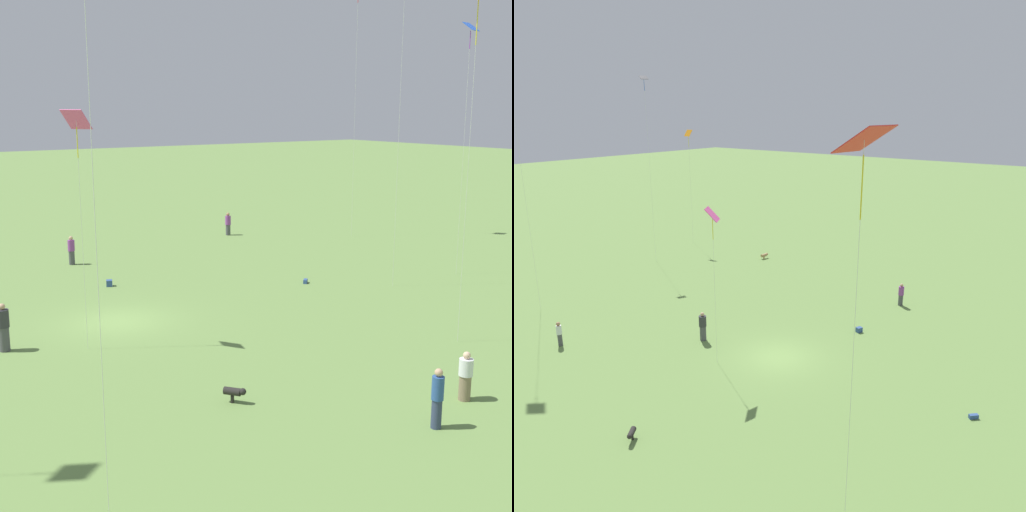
# 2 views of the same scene
# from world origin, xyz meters

# --- Properties ---
(ground_plane) EXTENTS (240.00, 240.00, 0.00)m
(ground_plane) POSITION_xyz_m (0.00, 0.00, 0.00)
(ground_plane) COLOR #6B8E47
(person_0) EXTENTS (0.41, 0.41, 1.64)m
(person_0) POSITION_xyz_m (-15.11, -15.16, 0.81)
(person_0) COLOR #4C4C51
(person_0) RESTS_ON ground_plane
(person_1) EXTENTS (0.46, 0.46, 1.83)m
(person_1) POSITION_xyz_m (-3.43, 14.95, 0.92)
(person_1) COLOR #333D5B
(person_1) RESTS_ON ground_plane
(person_4) EXTENTS (0.58, 0.58, 1.62)m
(person_4) POSITION_xyz_m (-5.73, 14.07, 0.79)
(person_4) COLOR #847056
(person_4) RESTS_ON ground_plane
(person_5) EXTENTS (0.48, 0.48, 1.88)m
(person_5) POSITION_xyz_m (5.13, 1.09, 0.93)
(person_5) COLOR #4C4C51
(person_5) RESTS_ON ground_plane
(person_6) EXTENTS (0.50, 0.50, 1.70)m
(person_6) POSITION_xyz_m (-2.32, -12.10, 0.84)
(person_6) COLOR #4C4C51
(person_6) RESTS_ON ground_plane
(kite_5) EXTENTS (0.87, 0.70, 17.63)m
(kite_5) POSITION_xyz_m (-22.29, -9.91, 16.04)
(kite_5) COLOR black
(kite_5) RESTS_ON ground_plane
(kite_6) EXTENTS (0.88, 0.78, 13.45)m
(kite_6) POSITION_xyz_m (-19.19, 2.29, 12.44)
(kite_6) COLOR blue
(kite_6) RESTS_ON ground_plane
(kite_7) EXTENTS (1.06, 1.15, 9.08)m
(kite_7) POSITION_xyz_m (2.42, 2.67, 8.45)
(kite_7) COLOR #E54C99
(kite_7) RESTS_ON ground_plane
(dog_0) EXTENTS (0.59, 0.69, 0.53)m
(dog_0) POSITION_xyz_m (0.47, 10.16, 0.37)
(dog_0) COLOR black
(dog_0) RESTS_ON ground_plane
(picnic_bag_0) EXTENTS (0.44, 0.44, 0.21)m
(picnic_bag_0) POSITION_xyz_m (-10.96, -0.81, 0.10)
(picnic_bag_0) COLOR #33518C
(picnic_bag_0) RESTS_ON ground_plane
(picnic_bag_1) EXTENTS (0.42, 0.45, 0.33)m
(picnic_bag_1) POSITION_xyz_m (-2.11, -6.03, 0.16)
(picnic_bag_1) COLOR #33518C
(picnic_bag_1) RESTS_ON ground_plane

